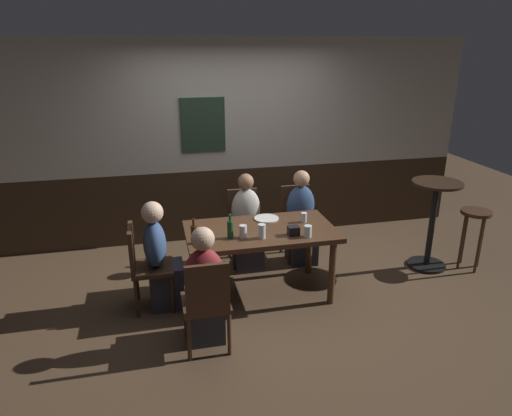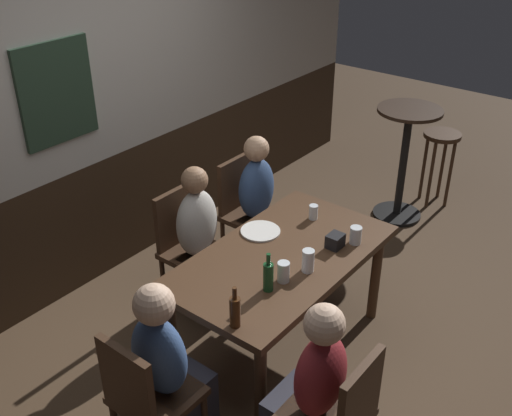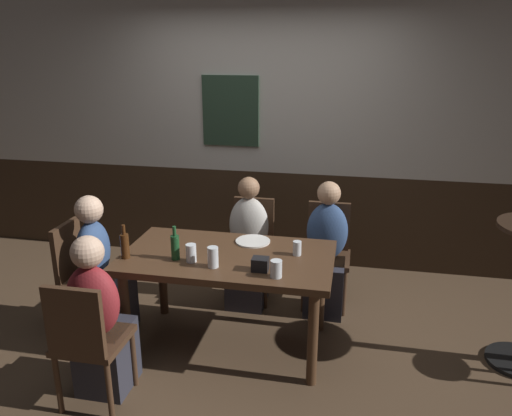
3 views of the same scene
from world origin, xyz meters
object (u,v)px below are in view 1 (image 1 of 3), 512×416
at_px(chair_left_near, 207,301).
at_px(beer_glass_half, 304,218).
at_px(person_head_west, 161,263).
at_px(person_mid_far, 247,229).
at_px(beer_bottle_brown, 194,234).
at_px(person_right_far, 301,224).
at_px(chair_head_west, 144,263).
at_px(chair_mid_far, 244,222).
at_px(condiment_caddy, 293,231).
at_px(bar_stool, 475,223).
at_px(side_bar_table, 433,218).
at_px(highball_clear, 308,232).
at_px(dining_table, 261,237).
at_px(pint_glass_amber, 262,232).
at_px(beer_glass_tall, 243,232).
at_px(person_left_near, 204,294).
at_px(chair_right_far, 297,218).
at_px(plate_white_large, 266,218).
at_px(beer_bottle_green, 230,229).

relative_size(chair_left_near, beer_glass_half, 8.47).
height_order(person_head_west, person_mid_far, person_mid_far).
bearing_deg(beer_bottle_brown, person_right_far, 32.89).
bearing_deg(person_mid_far, chair_head_west, -150.02).
xyz_separation_m(person_mid_far, beer_glass_half, (0.49, -0.59, 0.31)).
bearing_deg(chair_mid_far, chair_head_west, -144.39).
height_order(person_right_far, condiment_caddy, person_right_far).
relative_size(beer_glass_half, bar_stool, 0.14).
distance_m(person_mid_far, side_bar_table, 2.15).
relative_size(person_mid_far, highball_clear, 9.65).
bearing_deg(dining_table, chair_mid_far, 90.00).
xyz_separation_m(highball_clear, pint_glass_amber, (-0.44, 0.07, 0.01)).
xyz_separation_m(beer_bottle_brown, condiment_caddy, (0.97, -0.01, -0.05)).
xyz_separation_m(person_head_west, beer_bottle_brown, (0.32, -0.20, 0.36)).
relative_size(chair_mid_far, bar_stool, 1.22).
distance_m(chair_head_west, beer_glass_tall, 1.02).
relative_size(chair_head_west, chair_left_near, 1.00).
bearing_deg(person_mid_far, side_bar_table, -13.43).
bearing_deg(pint_glass_amber, chair_mid_far, 87.70).
height_order(chair_mid_far, highball_clear, chair_mid_far).
distance_m(person_head_west, condiment_caddy, 1.34).
xyz_separation_m(pint_glass_amber, bar_stool, (2.58, 0.25, -0.24)).
height_order(person_left_near, bar_stool, person_left_near).
relative_size(chair_right_far, person_head_west, 0.79).
height_order(dining_table, plate_white_large, plate_white_large).
height_order(chair_head_west, person_mid_far, person_mid_far).
bearing_deg(chair_right_far, pint_glass_amber, -123.68).
xyz_separation_m(person_mid_far, condiment_caddy, (0.28, -0.89, 0.31)).
height_order(person_right_far, beer_bottle_brown, person_right_far).
distance_m(chair_left_near, person_left_near, 0.17).
bearing_deg(person_mid_far, dining_table, -90.00).
distance_m(highball_clear, side_bar_table, 1.76).
bearing_deg(plate_white_large, pint_glass_amber, -109.30).
relative_size(highball_clear, side_bar_table, 0.11).
xyz_separation_m(person_right_far, plate_white_large, (-0.54, -0.41, 0.27)).
height_order(person_left_near, plate_white_large, person_left_near).
distance_m(chair_mid_far, beer_bottle_brown, 1.29).
xyz_separation_m(beer_glass_tall, beer_bottle_green, (-0.12, 0.02, 0.04)).
height_order(pint_glass_amber, side_bar_table, side_bar_table).
height_order(chair_head_west, beer_bottle_green, beer_bottle_green).
xyz_separation_m(person_right_far, beer_glass_tall, (-0.88, -0.84, 0.32)).
distance_m(person_right_far, beer_bottle_green, 1.35).
distance_m(person_left_near, beer_glass_tall, 0.75).
xyz_separation_m(chair_mid_far, side_bar_table, (2.09, -0.66, 0.12)).
bearing_deg(beer_glass_tall, pint_glass_amber, -17.57).
height_order(person_left_near, highball_clear, person_left_near).
bearing_deg(plate_white_large, person_right_far, 37.25).
bearing_deg(condiment_caddy, dining_table, 142.67).
xyz_separation_m(highball_clear, bar_stool, (2.14, 0.32, -0.23)).
bearing_deg(person_head_west, chair_mid_far, 39.75).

